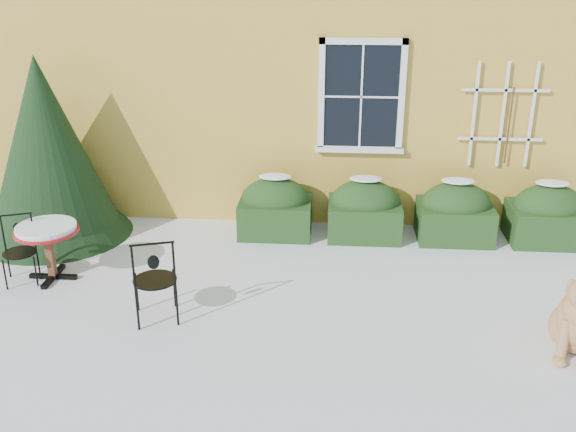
# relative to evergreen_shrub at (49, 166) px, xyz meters

# --- Properties ---
(ground) EXTENTS (80.00, 80.00, 0.00)m
(ground) POSITION_rel_evergreen_shrub_xyz_m (3.52, -2.27, -1.05)
(ground) COLOR white
(ground) RESTS_ON ground
(hedge_row) EXTENTS (4.95, 0.80, 0.91)m
(hedge_row) POSITION_rel_evergreen_shrub_xyz_m (5.17, 0.28, -0.65)
(hedge_row) COLOR #183213
(hedge_row) RESTS_ON ground
(evergreen_shrub) EXTENTS (2.16, 2.16, 2.62)m
(evergreen_shrub) POSITION_rel_evergreen_shrub_xyz_m (0.00, 0.00, 0.00)
(evergreen_shrub) COLOR black
(evergreen_shrub) RESTS_ON ground
(bistro_table) EXTENTS (0.79, 0.79, 0.73)m
(bistro_table) POSITION_rel_evergreen_shrub_xyz_m (0.51, -1.39, -0.44)
(bistro_table) COLOR black
(bistro_table) RESTS_ON ground
(patio_chair_near) EXTENTS (0.57, 0.57, 1.03)m
(patio_chair_near) POSITION_rel_evergreen_shrub_xyz_m (2.12, -2.29, -0.54)
(patio_chair_near) COLOR black
(patio_chair_near) RESTS_ON ground
(patio_chair_far) EXTENTS (0.49, 0.48, 0.85)m
(patio_chair_far) POSITION_rel_evergreen_shrub_xyz_m (0.16, -1.47, -0.63)
(patio_chair_far) COLOR black
(patio_chair_far) RESTS_ON ground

